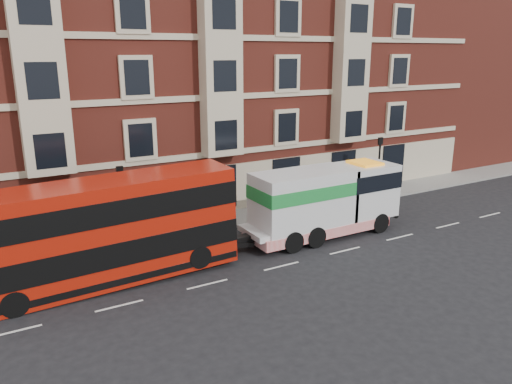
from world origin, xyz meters
TOP-DOWN VIEW (x-y plane):
  - ground at (0.00, 0.00)m, footprint 120.00×120.00m
  - sidewalk at (0.00, 7.50)m, footprint 90.00×3.00m
  - victorian_terrace at (0.50, 15.00)m, footprint 45.00×12.00m
  - filler_east at (32.00, 14.00)m, footprint 18.00×10.00m
  - lamp_post_west at (-6.00, 6.20)m, footprint 0.35×0.15m
  - lamp_post_east at (12.00, 6.20)m, footprint 0.35×0.15m
  - double_decker_bus at (-7.81, 2.41)m, footprint 11.80×2.71m
  - tow_truck at (4.25, 2.41)m, footprint 9.45×2.79m

SIDE VIEW (x-z plane):
  - ground at x=0.00m, z-range 0.00..0.00m
  - sidewalk at x=0.00m, z-range 0.00..0.15m
  - tow_truck at x=4.25m, z-range 0.12..4.06m
  - double_decker_bus at x=-7.81m, z-range 0.14..4.92m
  - lamp_post_west at x=-6.00m, z-range 0.50..4.85m
  - lamp_post_east at x=12.00m, z-range 0.50..4.85m
  - filler_east at x=32.00m, z-range -0.07..18.93m
  - victorian_terrace at x=0.50m, z-range -0.13..20.27m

